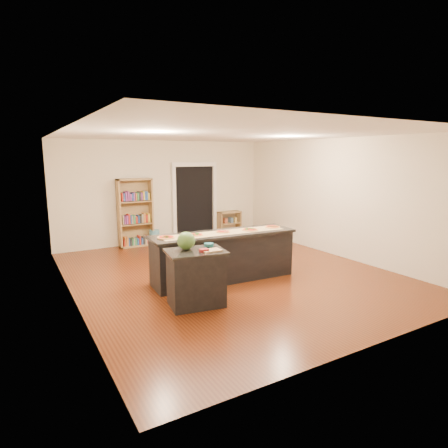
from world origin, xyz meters
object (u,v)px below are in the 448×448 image
low_shelf (229,223)px  waste_bin (154,237)px  watermelon (186,241)px  kitchen_island (224,256)px  bookshelf (135,213)px  side_counter (196,278)px

low_shelf → waste_bin: size_ratio=1.82×
watermelon → kitchen_island: bearing=33.8°
waste_bin → bookshelf: bearing=174.2°
bookshelf → waste_bin: bearing=-5.8°
kitchen_island → watermelon: (-1.12, -0.75, 0.58)m
side_counter → watermelon: bearing=138.6°
waste_bin → side_counter: bearing=-101.3°
side_counter → low_shelf: side_counter is taller
bookshelf → low_shelf: bookshelf is taller
watermelon → side_counter: bearing=-50.5°
low_shelf → side_counter: bearing=-126.4°
kitchen_island → bookshelf: size_ratio=1.58×
kitchen_island → side_counter: kitchen_island is taller
side_counter → waste_bin: side_counter is taller
bookshelf → watermelon: 4.37m
side_counter → low_shelf: 5.55m
side_counter → waste_bin: 4.51m
side_counter → bookshelf: 4.50m
low_shelf → watermelon: watermelon is taller
kitchen_island → bookshelf: bearing=103.1°
low_shelf → watermelon: size_ratio=2.50×
side_counter → kitchen_island: bearing=49.8°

